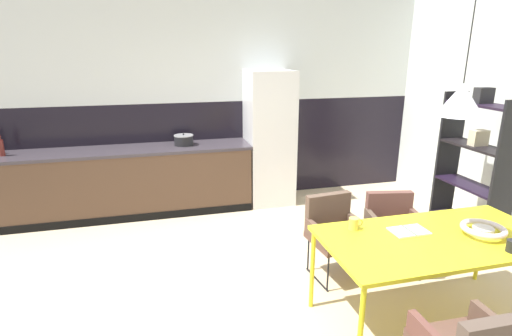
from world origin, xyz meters
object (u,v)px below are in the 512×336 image
refrigerator_column (269,138)px  pendant_lamp_over_table_near (461,100)px  mug_dark_espresso (354,224)px  open_book (409,231)px  fruit_bowl (483,229)px  armchair_far_side (334,227)px  open_shelf_unit (475,168)px  cooking_pot (184,140)px  armchair_facing_counter (393,221)px  bottle_oil_tall (1,147)px  dining_table (437,242)px

refrigerator_column → pendant_lamp_over_table_near: pendant_lamp_over_table_near is taller
refrigerator_column → mug_dark_espresso: 2.61m
refrigerator_column → open_book: (0.33, -2.76, -0.18)m
pendant_lamp_over_table_near → open_book: bearing=133.1°
fruit_bowl → armchair_far_side: bearing=130.7°
open_shelf_unit → pendant_lamp_over_table_near: pendant_lamp_over_table_near is taller
fruit_bowl → pendant_lamp_over_table_near: bearing=175.6°
refrigerator_column → mug_dark_espresso: bearing=-91.5°
open_shelf_unit → cooking_pot: bearing=-122.8°
refrigerator_column → cooking_pot: size_ratio=7.21×
armchair_far_side → open_shelf_unit: (1.69, 0.18, 0.40)m
armchair_far_side → open_shelf_unit: size_ratio=0.45×
armchair_facing_counter → mug_dark_espresso: bearing=47.6°
refrigerator_column → bottle_oil_tall: refrigerator_column is taller
armchair_far_side → open_book: size_ratio=2.74×
mug_dark_espresso → refrigerator_column: bearing=88.5°
dining_table → fruit_bowl: (0.35, -0.06, 0.09)m
dining_table → pendant_lamp_over_table_near: pendant_lamp_over_table_near is taller
armchair_far_side → pendant_lamp_over_table_near: bearing=110.6°
armchair_facing_counter → open_book: 0.79m
armchair_far_side → bottle_oil_tall: bottle_oil_tall is taller
armchair_facing_counter → pendant_lamp_over_table_near: pendant_lamp_over_table_near is taller
open_book → mug_dark_espresso: 0.42m
armchair_far_side → refrigerator_column: bearing=-94.4°
armchair_facing_counter → fruit_bowl: (0.19, -0.87, 0.29)m
armchair_far_side → fruit_bowl: bearing=125.0°
open_book → fruit_bowl: bearing=-21.1°
dining_table → mug_dark_espresso: (-0.55, 0.28, 0.09)m
mug_dark_espresso → bottle_oil_tall: 4.17m
refrigerator_column → cooking_pot: bearing=178.7°
mug_dark_espresso → bottle_oil_tall: size_ratio=0.47×
cooking_pot → pendant_lamp_over_table_near: size_ratio=0.23×
cooking_pot → bottle_oil_tall: size_ratio=1.00×
fruit_bowl → pendant_lamp_over_table_near: 1.05m
dining_table → pendant_lamp_over_table_near: size_ratio=1.58×
armchair_facing_counter → pendant_lamp_over_table_near: (-0.16, -0.85, 1.28)m
fruit_bowl → cooking_pot: 3.60m
mug_dark_espresso → armchair_far_side: bearing=78.9°
armchair_far_side → cooking_pot: (-1.22, 2.06, 0.47)m
open_shelf_unit → armchair_facing_counter: bearing=-78.3°
armchair_far_side → bottle_oil_tall: 3.96m
armchair_far_side → pendant_lamp_over_table_near: size_ratio=0.70×
refrigerator_column → bottle_oil_tall: 3.31m
fruit_bowl → pendant_lamp_over_table_near: (-0.35, 0.03, 0.99)m
bottle_oil_tall → armchair_facing_counter: bearing=-27.7°
refrigerator_column → armchair_facing_counter: 2.22m
dining_table → open_shelf_unit: (1.25, 1.04, 0.20)m
pendant_lamp_over_table_near → bottle_oil_tall: bearing=142.4°
open_book → pendant_lamp_over_table_near: pendant_lamp_over_table_near is taller
bottle_oil_tall → armchair_far_side: bearing=-31.1°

